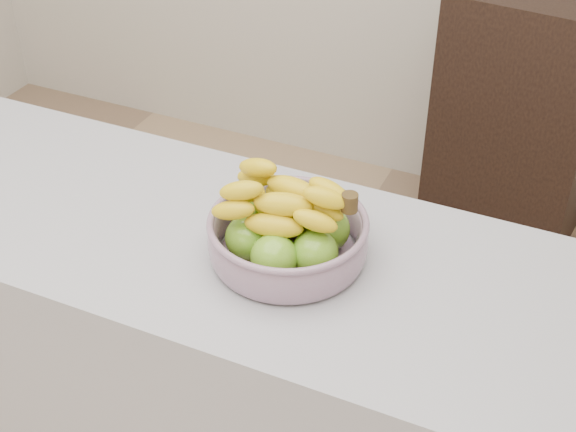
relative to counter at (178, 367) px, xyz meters
name	(u,v)px	position (x,y,z in m)	size (l,w,h in m)	color
counter	(178,367)	(0.00, 0.00, 0.00)	(2.00, 0.60, 0.90)	#A2A2AA
cabinet	(518,118)	(0.52, 1.54, 0.03)	(0.54, 0.43, 0.97)	black
fruit_bowl	(288,233)	(0.30, 0.00, 0.51)	(0.32, 0.32, 0.18)	#9CA5BC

